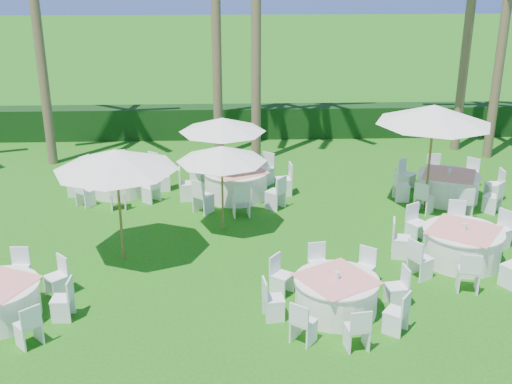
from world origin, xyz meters
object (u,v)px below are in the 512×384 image
Objects in this scene: umbrella_d at (434,114)px; banquet_table_b at (336,294)px; banquet_table_e at (236,183)px; umbrella_b at (222,154)px; banquet_table_c at (462,245)px; banquet_table_d at (119,180)px; umbrella_c at (222,125)px; banquet_table_f at (448,186)px; umbrella_a at (116,160)px.

banquet_table_b is at bearing -122.13° from umbrella_d.
banquet_table_e is 2.92m from umbrella_b.
umbrella_d reaches higher than banquet_table_c.
umbrella_d is (8.89, -1.55, 2.32)m from banquet_table_d.
umbrella_d is at bearing -9.90° from banquet_table_d.
banquet_table_c is 1.28× the size of umbrella_c.
banquet_table_b is at bearing -60.67° from umbrella_b.
banquet_table_b is 0.95× the size of banquet_table_f.
umbrella_b is 0.91× the size of umbrella_c.
umbrella_d is at bearing 57.87° from banquet_table_b.
banquet_table_e is 1.18× the size of umbrella_a.
umbrella_a is at bearing 176.84° from banquet_table_c.
banquet_table_c is at bearing -39.61° from umbrella_c.
banquet_table_b is at bearing -28.55° from umbrella_a.
umbrella_c is (-2.32, 6.76, 1.75)m from banquet_table_b.
umbrella_a is at bearing -158.63° from banquet_table_f.
banquet_table_e is at bearing 81.37° from umbrella_b.
banquet_table_f is at bearing 54.91° from banquet_table_b.
banquet_table_d is at bearing 170.10° from umbrella_d.
banquet_table_f reaches higher than banquet_table_d.
banquet_table_f is 1.37× the size of umbrella_b.
banquet_table_f is at bearing -6.33° from umbrella_c.
banquet_table_e is 1.76m from umbrella_c.
banquet_table_c is 1.14× the size of umbrella_a.
umbrella_c is at bearing 90.12° from umbrella_b.
umbrella_b is (-5.62, 2.02, 1.67)m from banquet_table_c.
banquet_table_f is at bearing 76.60° from banquet_table_c.
banquet_table_b is 7.36m from umbrella_c.
umbrella_c is at bearing 108.98° from banquet_table_b.
umbrella_b is at bearing -42.44° from banquet_table_d.
umbrella_b reaches higher than banquet_table_e.
banquet_table_b is 3.91m from banquet_table_c.
banquet_table_b is 0.95× the size of umbrella_d.
banquet_table_e is 1.06× the size of banquet_table_f.
umbrella_d is at bearing -10.97° from banquet_table_e.
umbrella_d is at bearing -12.79° from umbrella_c.
umbrella_a is (-4.68, 2.54, 2.10)m from banquet_table_b.
umbrella_a reaches higher than banquet_table_b.
banquet_table_e is at bearing 175.69° from banquet_table_f.
umbrella_b is 2.63m from umbrella_c.
banquet_table_b is 0.98× the size of banquet_table_d.
banquet_table_e is (-1.96, 6.50, 0.04)m from banquet_table_b.
banquet_table_c is 7.50m from umbrella_c.
umbrella_a is 8.61m from umbrella_d.
umbrella_d is at bearing 19.76° from umbrella_a.
banquet_table_e is 6.21m from banquet_table_f.
banquet_table_d is 1.21× the size of umbrella_c.
umbrella_c is (-5.63, 4.66, 1.72)m from banquet_table_c.
banquet_table_d is 3.55m from banquet_table_e.
umbrella_a reaches higher than banquet_table_c.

